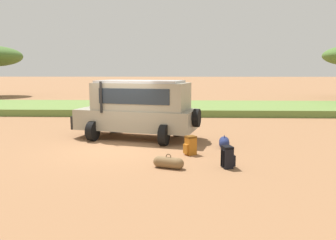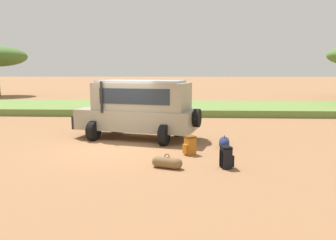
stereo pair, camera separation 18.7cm
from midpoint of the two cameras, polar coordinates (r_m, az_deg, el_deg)
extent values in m
plane|color=#936642|center=(12.28, -9.35, -4.85)|extent=(320.00, 320.00, 0.00)
cube|color=olive|center=(23.67, -3.79, 2.19)|extent=(120.00, 7.00, 0.44)
cube|color=gray|center=(13.84, -5.94, 0.17)|extent=(5.22, 3.05, 0.84)
cube|color=gray|center=(13.64, -5.03, 4.17)|extent=(4.15, 2.68, 1.10)
cube|color=#232D38|center=(14.27, -10.75, 4.04)|extent=(0.44, 1.52, 0.77)
cube|color=#232D38|center=(12.80, -6.51, 4.09)|extent=(2.86, 0.77, 0.60)
cube|color=#232D38|center=(14.47, -3.72, 4.63)|extent=(2.86, 0.77, 0.60)
cube|color=#B7B7B7|center=(13.62, -5.26, 6.69)|extent=(3.75, 2.51, 0.10)
cube|color=black|center=(15.02, -15.04, -0.07)|extent=(0.55, 1.60, 0.56)
cylinder|color=black|center=(13.33, -11.99, 3.92)|extent=(0.10, 0.10, 1.25)
cylinder|color=black|center=(13.71, -13.35, -1.87)|extent=(0.47, 0.84, 0.80)
cylinder|color=black|center=(15.39, -9.78, -0.64)|extent=(0.47, 0.84, 0.80)
cylinder|color=black|center=(12.49, -1.14, -2.63)|extent=(0.47, 0.84, 0.80)
cylinder|color=black|center=(14.32, 1.20, -1.20)|extent=(0.47, 0.84, 0.80)
cylinder|color=black|center=(13.06, 4.62, 0.36)|extent=(0.40, 0.77, 0.74)
cube|color=black|center=(9.78, 9.73, -6.56)|extent=(0.34, 0.40, 0.58)
cube|color=black|center=(9.86, 10.65, -6.89)|extent=(0.14, 0.27, 0.32)
cube|color=black|center=(9.70, 9.78, -4.72)|extent=(0.35, 0.39, 0.07)
cylinder|color=black|center=(9.80, 8.74, -6.51)|extent=(0.04, 0.04, 0.50)
cylinder|color=black|center=(9.66, 9.07, -6.74)|extent=(0.04, 0.04, 0.50)
cube|color=#B26619|center=(11.16, 3.49, -4.58)|extent=(0.42, 0.42, 0.58)
cube|color=#B26619|center=(11.08, 2.64, -5.06)|extent=(0.19, 0.23, 0.32)
cube|color=#62380E|center=(11.09, 3.50, -2.97)|extent=(0.43, 0.41, 0.07)
cylinder|color=#62380E|center=(11.20, 4.43, -4.54)|extent=(0.04, 0.04, 0.49)
cylinder|color=#62380E|center=(11.31, 4.04, -4.41)|extent=(0.04, 0.04, 0.49)
cylinder|color=brown|center=(9.65, -0.47, -7.43)|extent=(0.70, 0.51, 0.33)
sphere|color=brown|center=(9.54, 1.28, -7.61)|extent=(0.32, 0.32, 0.32)
sphere|color=brown|center=(9.77, -2.19, -7.24)|extent=(0.32, 0.32, 0.32)
torus|color=#493721|center=(9.60, -0.48, -6.38)|extent=(0.16, 0.08, 0.16)
cylinder|color=navy|center=(12.34, 9.33, -3.90)|extent=(0.43, 0.52, 0.38)
sphere|color=navy|center=(12.57, 9.32, -3.66)|extent=(0.37, 0.37, 0.37)
sphere|color=navy|center=(12.11, 9.34, -4.14)|extent=(0.37, 0.37, 0.37)
torus|color=#121834|center=(12.30, 9.35, -2.95)|extent=(0.04, 0.17, 0.16)
camera|label=1|loc=(0.09, -90.44, -0.07)|focal=35.00mm
camera|label=2|loc=(0.09, 89.56, 0.07)|focal=35.00mm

